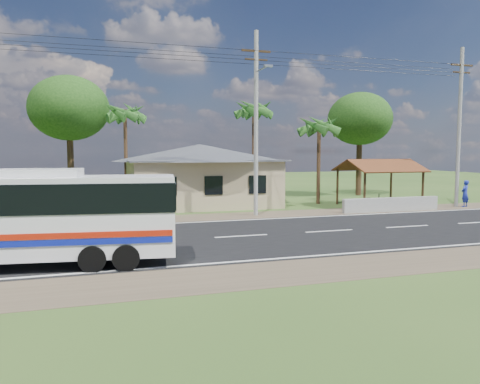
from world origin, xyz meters
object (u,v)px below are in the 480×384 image
at_px(waiting_shed, 379,168).
at_px(person, 465,194).
at_px(motorcycle, 372,201).
at_px(coach_bus, 13,212).

distance_m(waiting_shed, person, 6.17).
bearing_deg(person, motorcycle, -34.15).
relative_size(waiting_shed, coach_bus, 0.48).
xyz_separation_m(waiting_shed, coach_bus, (-21.98, -11.74, -0.84)).
distance_m(waiting_shed, coach_bus, 24.93).
distance_m(motorcycle, person, 6.67).
height_order(waiting_shed, person, waiting_shed).
bearing_deg(coach_bus, motorcycle, 35.47).
bearing_deg(waiting_shed, person, -23.53).
xyz_separation_m(coach_bus, person, (27.39, 9.39, -0.96)).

